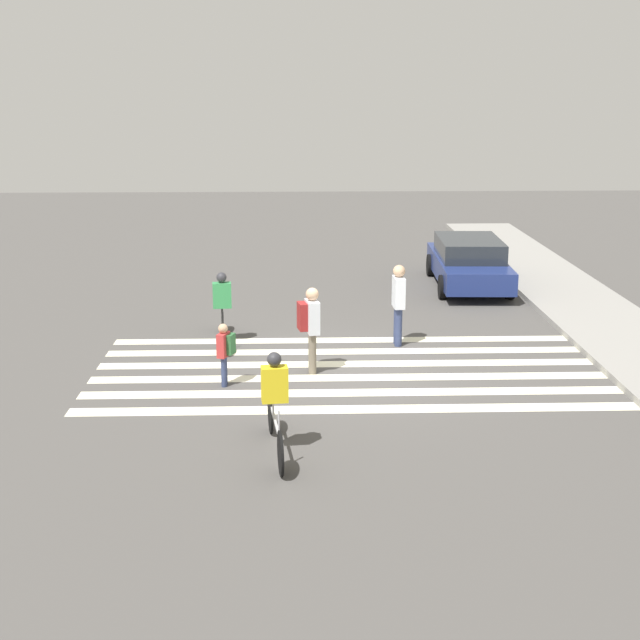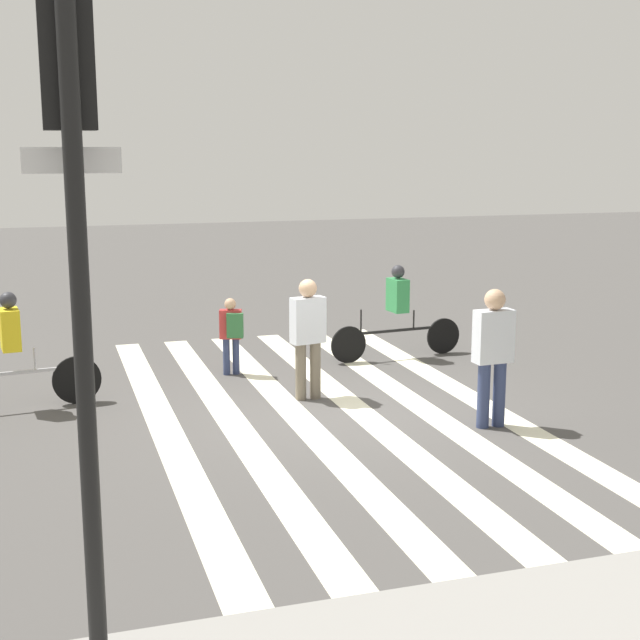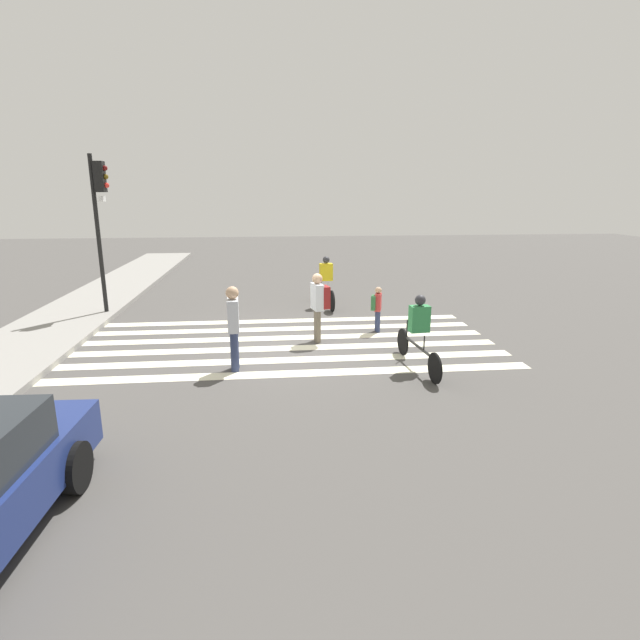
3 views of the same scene
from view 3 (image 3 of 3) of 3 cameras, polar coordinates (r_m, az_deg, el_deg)
The scene contains 9 objects.
ground_plane at distance 12.30m, azimuth -3.53°, elevation -2.62°, with size 60.00×60.00×0.00m, color #4C4947.
sidewalk_curb at distance 13.59m, azimuth -30.92°, elevation -2.75°, with size 36.00×2.50×0.14m.
crosswalk_stripes at distance 12.30m, azimuth -3.53°, elevation -2.60°, with size 4.72×10.00×0.01m.
traffic_light at distance 15.80m, azimuth -23.88°, elevation 11.94°, with size 0.60×0.50×4.63m.
pedestrian_child_with_backpack at distance 10.33m, azimuth -9.86°, elevation -0.40°, with size 0.50×0.26×1.77m.
pedestrian_adult_tall_backpack at distance 13.18m, azimuth 6.54°, elevation 1.63°, with size 0.36×0.35×1.20m.
pedestrian_adult_yellow_jacket at distance 12.15m, azimuth -0.12°, elevation 2.05°, with size 0.50×0.45×1.70m.
cyclist_far_lane at distance 10.52m, azimuth 11.23°, elevation -0.98°, with size 2.39×0.42×1.57m.
cyclist_mid_street at distance 16.07m, azimuth 0.70°, elevation 4.64°, with size 2.31×0.42×1.62m.
Camera 3 is at (-11.75, 0.43, 3.61)m, focal length 28.00 mm.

